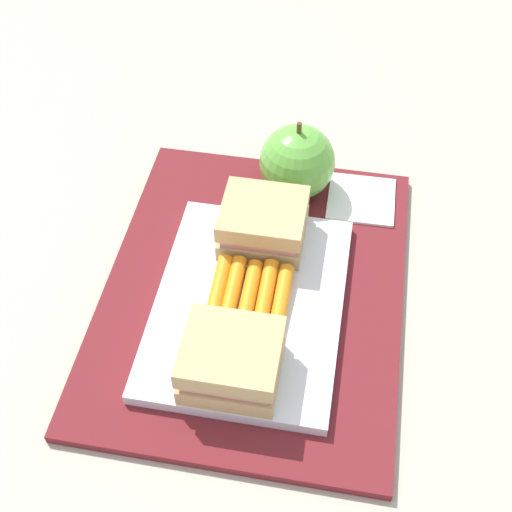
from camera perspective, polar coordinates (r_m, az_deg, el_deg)
The scene contains 8 objects.
ground_plane at distance 0.67m, azimuth -0.19°, elevation -3.12°, with size 2.40×2.40×0.00m, color #B7AD99.
lunchbag_mat at distance 0.67m, azimuth -0.19°, elevation -2.86°, with size 0.36×0.28×0.01m, color maroon.
food_tray at distance 0.64m, azimuth -0.58°, elevation -4.00°, with size 0.23×0.17×0.01m, color white.
sandwich_half_left at distance 0.58m, azimuth -2.01°, elevation -8.48°, with size 0.07×0.08×0.04m.
sandwich_half_right at distance 0.67m, azimuth 0.60°, elevation 2.70°, with size 0.07×0.08×0.04m.
carrot_sticks_bundle at distance 0.63m, azimuth -0.59°, elevation -3.29°, with size 0.08×0.07×0.02m.
apple at distance 0.73m, azimuth 3.37°, elevation 7.66°, with size 0.08×0.08×0.09m.
paper_napkin at distance 0.75m, azimuth 8.57°, elevation 4.60°, with size 0.07×0.07×0.00m, color white.
Camera 1 is at (-0.40, -0.07, 0.53)m, focal length 49.11 mm.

